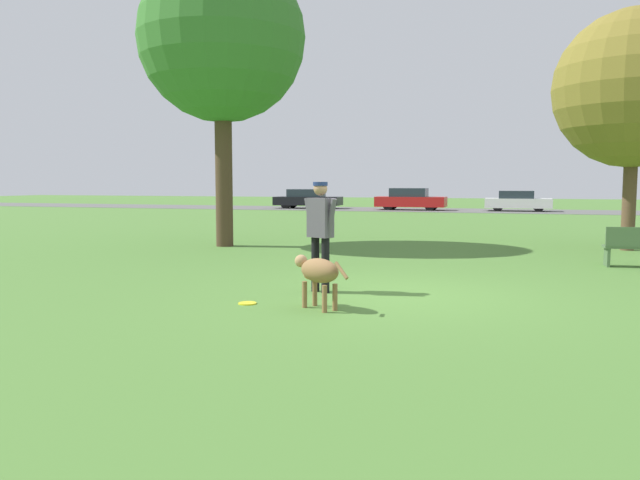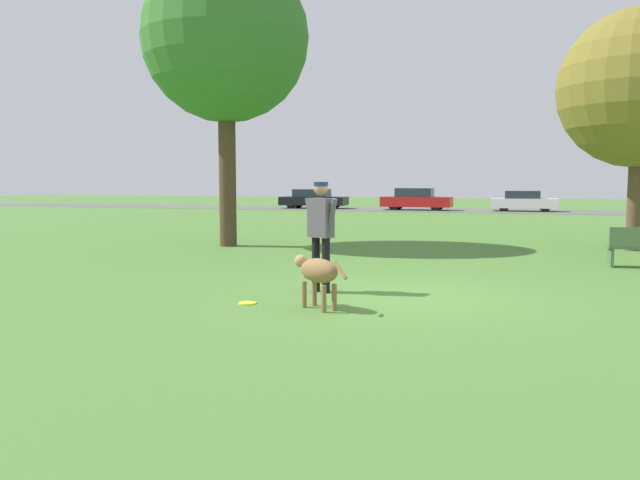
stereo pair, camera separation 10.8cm
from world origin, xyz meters
The scene contains 10 objects.
ground_plane centered at (0.00, 0.00, 0.00)m, with size 120.00×120.00×0.00m, color #4C7A33.
far_road_strip centered at (0.00, 29.86, 0.01)m, with size 120.00×6.00×0.01m.
person centered at (-1.14, -0.09, 1.05)m, with size 0.64×0.37×1.76m.
dog centered at (-0.78, -1.36, 0.52)m, with size 0.98×0.69×0.72m.
frisbee centered at (-1.86, -1.34, 0.01)m, with size 0.26×0.26×0.02m.
tree_near_left centered at (-5.80, 5.99, 5.56)m, with size 4.47×4.47×7.83m.
tree_near_right centered at (4.59, 8.17, 4.09)m, with size 3.98×3.98×6.10m.
parked_car_black centered at (-11.44, 29.89, 0.64)m, with size 4.47×2.06×1.28m.
parked_car_red centered at (-4.51, 29.47, 0.67)m, with size 4.36×1.73×1.38m.
parked_car_white centered at (1.91, 29.86, 0.61)m, with size 3.86×1.72×1.23m.
Camera 1 is at (1.81, -9.50, 1.76)m, focal length 35.00 mm.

